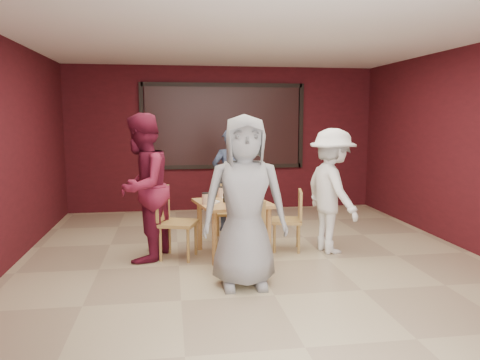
{
  "coord_description": "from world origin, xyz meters",
  "views": [
    {
      "loc": [
        -1.04,
        -5.65,
        1.84
      ],
      "look_at": [
        -0.13,
        0.39,
        1.01
      ],
      "focal_mm": 35.0,
      "sensor_mm": 36.0,
      "label": 1
    }
  ],
  "objects": [
    {
      "name": "floor",
      "position": [
        0.0,
        0.0,
        0.0
      ],
      "size": [
        7.0,
        7.0,
        0.0
      ],
      "primitive_type": "plane",
      "color": "tan",
      "rests_on": "ground"
    },
    {
      "name": "window_blinds",
      "position": [
        0.0,
        3.45,
        1.65
      ],
      "size": [
        3.0,
        0.02,
        1.5
      ],
      "primitive_type": "cube",
      "color": "black"
    },
    {
      "name": "dining_table",
      "position": [
        -0.23,
        0.39,
        0.63
      ],
      "size": [
        1.07,
        1.07,
        0.87
      ],
      "color": "tan",
      "rests_on": "floor"
    },
    {
      "name": "chair_front",
      "position": [
        -0.17,
        -0.33,
        0.49
      ],
      "size": [
        0.45,
        0.45,
        0.87
      ],
      "color": "#B28345",
      "rests_on": "floor"
    },
    {
      "name": "chair_back",
      "position": [
        -0.2,
        1.24,
        0.46
      ],
      "size": [
        0.47,
        0.47,
        0.82
      ],
      "color": "#B28345",
      "rests_on": "floor"
    },
    {
      "name": "chair_left",
      "position": [
        -1.03,
        0.36,
        0.53
      ],
      "size": [
        0.57,
        0.57,
        0.94
      ],
      "color": "#B28345",
      "rests_on": "floor"
    },
    {
      "name": "chair_right",
      "position": [
        0.6,
        0.47,
        0.47
      ],
      "size": [
        0.48,
        0.48,
        0.84
      ],
      "color": "#B28345",
      "rests_on": "floor"
    },
    {
      "name": "diner_front",
      "position": [
        -0.26,
        -0.8,
        0.93
      ],
      "size": [
        0.93,
        0.63,
        1.86
      ],
      "primitive_type": "imported",
      "rotation": [
        0.0,
        0.0,
        -0.04
      ],
      "color": "gray",
      "rests_on": "floor"
    },
    {
      "name": "diner_back",
      "position": [
        -0.08,
        1.72,
        0.83
      ],
      "size": [
        0.64,
        0.45,
        1.66
      ],
      "primitive_type": "imported",
      "rotation": [
        0.0,
        0.0,
        3.06
      ],
      "color": "#313D58",
      "rests_on": "floor"
    },
    {
      "name": "diner_left",
      "position": [
        -1.4,
        0.35,
        0.94
      ],
      "size": [
        0.98,
        1.1,
        1.88
      ],
      "primitive_type": "imported",
      "rotation": [
        0.0,
        0.0,
        -1.91
      ],
      "color": "maroon",
      "rests_on": "floor"
    },
    {
      "name": "diner_right",
      "position": [
        1.11,
        0.33,
        0.84
      ],
      "size": [
        0.82,
        1.19,
        1.68
      ],
      "primitive_type": "imported",
      "rotation": [
        0.0,
        0.0,
        1.76
      ],
      "color": "white",
      "rests_on": "floor"
    }
  ]
}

